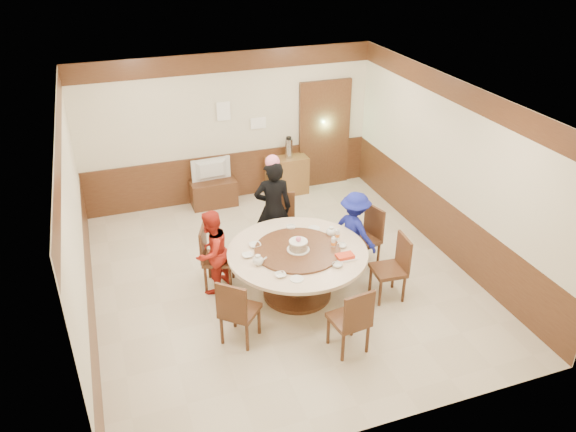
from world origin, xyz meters
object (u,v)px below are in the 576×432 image
object	(u,v)px
shrimp_platter	(345,257)
tv_stand	(214,193)
banquet_table	(297,264)
thermos	(289,148)
person_standing	(273,209)
television	(212,170)
person_blue	(354,231)
side_cabinet	(287,175)
birthday_cake	(298,245)
person_red	(211,252)

from	to	relation	value
shrimp_platter	tv_stand	distance (m)	3.80
banquet_table	thermos	distance (m)	3.42
person_standing	television	xyz separation A→B (m)	(-0.53, 2.02, -0.11)
shrimp_platter	television	world-z (taller)	television
person_blue	side_cabinet	bearing A→B (deg)	-19.97
tv_stand	side_cabinet	distance (m)	1.49
television	thermos	size ratio (longest dim) A/B	1.95
banquet_table	side_cabinet	bearing A→B (deg)	73.15
person_standing	birthday_cake	distance (m)	1.21
person_blue	tv_stand	world-z (taller)	person_blue
person_standing	thermos	world-z (taller)	person_standing
banquet_table	side_cabinet	xyz separation A→B (m)	(0.98, 3.24, -0.16)
television	side_cabinet	bearing A→B (deg)	177.88
banquet_table	person_blue	world-z (taller)	person_blue
banquet_table	thermos	xyz separation A→B (m)	(1.02, 3.24, 0.41)
thermos	person_standing	bearing A→B (deg)	-115.72
banquet_table	shrimp_platter	world-z (taller)	shrimp_platter
banquet_table	shrimp_platter	bearing A→B (deg)	-36.63
banquet_table	shrimp_platter	xyz separation A→B (m)	(0.54, -0.40, 0.24)
thermos	television	bearing A→B (deg)	-178.87
shrimp_platter	banquet_table	bearing A→B (deg)	143.37
banquet_table	television	world-z (taller)	television
person_red	thermos	distance (m)	3.45
birthday_cake	shrimp_platter	bearing A→B (deg)	-34.98
birthday_cake	tv_stand	distance (m)	3.33
person_red	person_blue	size ratio (longest dim) A/B	1.01
television	side_cabinet	size ratio (longest dim) A/B	0.93
shrimp_platter	person_standing	bearing A→B (deg)	107.83
person_blue	television	bearing A→B (deg)	7.59
television	thermos	distance (m)	1.54
side_cabinet	television	bearing A→B (deg)	-178.84
banquet_table	thermos	bearing A→B (deg)	72.55
tv_stand	banquet_table	bearing A→B (deg)	-81.10
person_red	birthday_cake	world-z (taller)	person_red
television	person_standing	bearing A→B (deg)	101.51
shrimp_platter	television	bearing A→B (deg)	106.14
birthday_cake	thermos	world-z (taller)	thermos
banquet_table	birthday_cake	world-z (taller)	birthday_cake
banquet_table	birthday_cake	xyz separation A→B (m)	(0.00, -0.03, 0.32)
person_standing	banquet_table	bearing A→B (deg)	98.19
birthday_cake	television	size ratio (longest dim) A/B	0.43
banquet_table	person_standing	size ratio (longest dim) A/B	1.21
birthday_cake	television	world-z (taller)	birthday_cake
person_standing	person_blue	distance (m)	1.32
birthday_cake	thermos	size ratio (longest dim) A/B	0.85
person_blue	birthday_cake	xyz separation A→B (m)	(-1.09, -0.45, 0.22)
birthday_cake	tv_stand	bearing A→B (deg)	98.87
thermos	person_red	bearing A→B (deg)	-128.31
banquet_table	side_cabinet	distance (m)	3.39
person_blue	tv_stand	size ratio (longest dim) A/B	1.49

